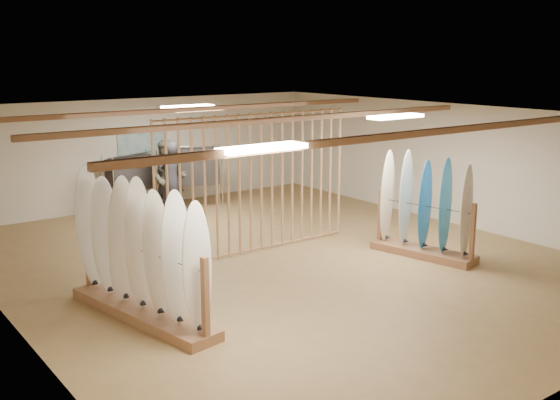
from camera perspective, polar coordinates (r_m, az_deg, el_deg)
floor at (r=12.70m, az=-0.00°, el=-5.29°), size 12.00×12.00×0.00m
ceiling at (r=12.14m, az=-0.00°, el=7.39°), size 12.00×12.00×0.00m
wall_back at (r=17.46m, az=-11.84°, el=4.08°), size 12.00×0.00×12.00m
wall_left at (r=10.26m, az=-23.06°, el=-2.52°), size 0.00×12.00×12.00m
wall_right at (r=15.79m, az=14.76°, el=3.06°), size 0.00×12.00×12.00m
ceiling_slats at (r=12.14m, az=-0.00°, el=7.02°), size 9.50×6.12×0.10m
light_panels at (r=12.14m, az=-0.00°, el=7.11°), size 1.20×0.35×0.06m
bamboo_partition at (r=12.98m, az=-2.10°, el=1.48°), size 4.45×0.05×2.78m
poster at (r=17.41m, az=-11.84°, el=4.72°), size 1.40×0.03×0.90m
rack_left at (r=10.01m, az=-12.04°, el=-6.13°), size 1.12×3.10×2.13m
rack_right at (r=13.10m, az=12.45°, el=-1.89°), size 0.98×2.20×2.03m
clothing_rack_a at (r=16.73m, az=-12.88°, el=2.23°), size 1.36×0.73×1.51m
clothing_rack_b at (r=16.97m, az=-7.77°, el=2.88°), size 1.48×0.86×1.65m
shopper_a at (r=16.22m, az=-9.50°, el=2.27°), size 0.81×0.58×2.09m
shopper_b at (r=16.27m, az=-9.73°, el=2.33°), size 1.28×1.20×2.11m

